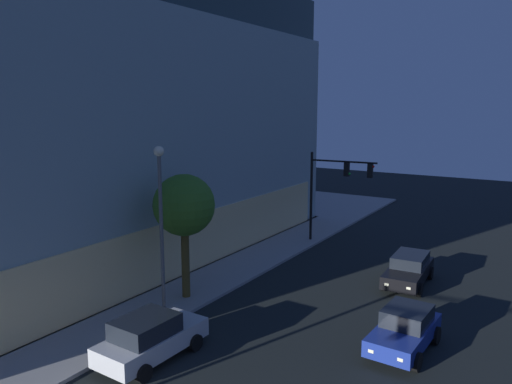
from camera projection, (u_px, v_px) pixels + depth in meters
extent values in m
cube|color=#4C4C51|center=(20.00, 235.00, 35.45)|extent=(33.32, 31.59, 0.15)
cube|color=#FAD991|center=(184.00, 244.00, 27.13)|extent=(29.63, 0.60, 3.15)
cube|color=#8FA2A3|center=(12.00, 136.00, 34.22)|extent=(32.92, 31.19, 14.09)
cube|color=#283B3D|center=(1.00, 7.00, 32.74)|extent=(32.26, 30.56, 2.97)
cylinder|color=black|center=(311.00, 196.00, 33.53)|extent=(0.18, 0.18, 6.05)
cylinder|color=black|center=(344.00, 162.00, 32.09)|extent=(0.46, 4.41, 0.12)
cube|color=black|center=(347.00, 169.00, 32.08)|extent=(0.34, 0.34, 0.90)
sphere|color=green|center=(349.00, 174.00, 32.05)|extent=(0.18, 0.18, 0.18)
cube|color=black|center=(370.00, 171.00, 31.38)|extent=(0.34, 0.34, 0.90)
sphere|color=red|center=(373.00, 167.00, 31.25)|extent=(0.18, 0.18, 0.18)
cylinder|color=#5C5C5C|center=(162.00, 237.00, 21.04)|extent=(0.16, 0.16, 7.10)
sphere|color=#F9EFC6|center=(159.00, 151.00, 20.40)|extent=(0.44, 0.44, 0.44)
cylinder|color=brown|center=(186.00, 263.00, 23.56)|extent=(0.39, 0.39, 3.35)
sphere|color=#396B1F|center=(184.00, 205.00, 23.07)|extent=(2.92, 2.92, 2.92)
cube|color=#B7BABF|center=(152.00, 341.00, 18.18)|extent=(4.34, 1.98, 0.71)
cube|color=black|center=(145.00, 327.00, 17.79)|extent=(2.27, 1.73, 0.69)
cube|color=#F9F4CC|center=(180.00, 318.00, 20.19)|extent=(0.13, 0.20, 0.12)
cube|color=#F9F4CC|center=(201.00, 324.00, 19.59)|extent=(0.13, 0.20, 0.12)
cylinder|color=black|center=(160.00, 330.00, 19.83)|extent=(0.65, 0.26, 0.65)
cylinder|color=black|center=(195.00, 342.00, 18.82)|extent=(0.65, 0.26, 0.65)
cylinder|color=black|center=(107.00, 358.00, 17.66)|extent=(0.65, 0.26, 0.65)
cylinder|color=black|center=(144.00, 373.00, 16.64)|extent=(0.65, 0.26, 0.65)
cube|color=navy|center=(404.00, 334.00, 18.78)|extent=(4.11, 1.94, 0.63)
cube|color=black|center=(407.00, 316.00, 18.92)|extent=(2.00, 1.67, 0.63)
cube|color=#F9F4CC|center=(401.00, 359.00, 16.89)|extent=(0.13, 0.21, 0.12)
cube|color=#F9F4CC|center=(371.00, 351.00, 17.48)|extent=(0.13, 0.21, 0.12)
cylinder|color=black|center=(417.00, 362.00, 17.33)|extent=(0.72, 0.27, 0.71)
cylinder|color=black|center=(369.00, 348.00, 18.31)|extent=(0.72, 0.27, 0.71)
cylinder|color=black|center=(436.00, 335.00, 19.36)|extent=(0.72, 0.27, 0.71)
cylinder|color=black|center=(392.00, 324.00, 20.34)|extent=(0.72, 0.27, 0.71)
cube|color=black|center=(408.00, 272.00, 25.73)|extent=(4.77, 1.97, 0.64)
cube|color=black|center=(410.00, 259.00, 25.92)|extent=(2.51, 1.69, 0.57)
cube|color=#F9F4CC|center=(409.00, 288.00, 23.50)|extent=(0.13, 0.21, 0.12)
cube|color=#F9F4CC|center=(387.00, 284.00, 24.01)|extent=(0.13, 0.21, 0.12)
cylinder|color=black|center=(419.00, 290.00, 24.11)|extent=(0.70, 0.27, 0.69)
cylinder|color=black|center=(384.00, 284.00, 24.95)|extent=(0.70, 0.27, 0.69)
cylinder|color=black|center=(430.00, 273.00, 26.61)|extent=(0.70, 0.27, 0.69)
cylinder|color=black|center=(398.00, 268.00, 27.45)|extent=(0.70, 0.27, 0.69)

